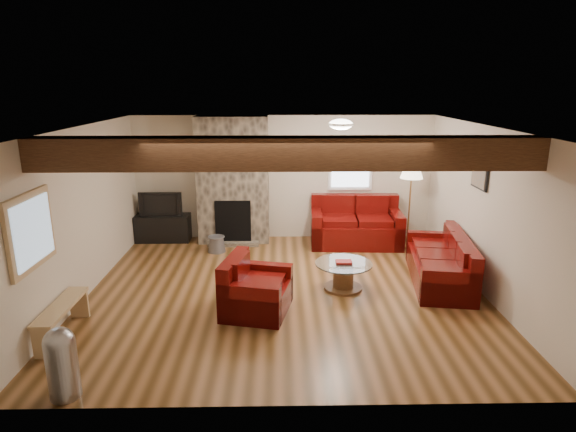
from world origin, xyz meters
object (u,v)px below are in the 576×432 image
armchair_red (257,285)px  coffee_table (343,276)px  sofa_three (440,259)px  tv_cabinet (163,228)px  floor_lamp (412,175)px  television (161,203)px  loveseat (356,222)px

armchair_red → coffee_table: armchair_red is taller
sofa_three → tv_cabinet: bearing=-105.4°
floor_lamp → television: bearing=174.4°
loveseat → coffee_table: size_ratio=1.99×
tv_cabinet → armchair_red: bearing=-57.5°
loveseat → tv_cabinet: loveseat is taller
sofa_three → floor_lamp: floor_lamp is taller
loveseat → floor_lamp: bearing=-7.2°
tv_cabinet → coffee_table: bearing=-36.4°
sofa_three → television: 5.41m
sofa_three → tv_cabinet: sofa_three is taller
sofa_three → loveseat: (-1.06, 1.90, 0.09)m
television → floor_lamp: floor_lamp is taller
sofa_three → tv_cabinet: 5.40m
armchair_red → tv_cabinet: bearing=45.2°
television → floor_lamp: 4.93m
loveseat → armchair_red: 3.43m
armchair_red → coffee_table: size_ratio=1.09×
coffee_table → floor_lamp: floor_lamp is taller
sofa_three → television: bearing=-105.4°
tv_cabinet → floor_lamp: (4.87, -0.47, 1.16)m
sofa_three → television: television is taller
coffee_table → floor_lamp: bearing=52.7°
loveseat → television: 3.90m
loveseat → tv_cabinet: bearing=178.3°
coffee_table → television: (-3.35, 2.47, 0.57)m
floor_lamp → tv_cabinet: bearing=174.4°
armchair_red → floor_lamp: (2.83, 2.73, 1.03)m
loveseat → coffee_table: 2.24m
coffee_table → television: bearing=143.6°
armchair_red → tv_cabinet: armchair_red is taller
floor_lamp → sofa_three: bearing=-87.9°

